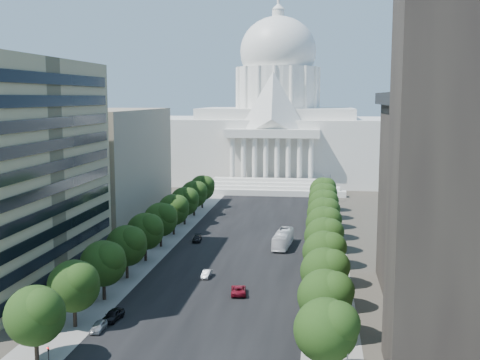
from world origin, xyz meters
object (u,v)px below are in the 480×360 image
at_px(car_silver, 207,274).
at_px(car_parked, 99,327).
at_px(car_red, 238,290).
at_px(city_bus, 283,239).
at_px(car_dark_b, 197,239).
at_px(car_dark_a, 113,315).

xyz_separation_m(car_silver, car_parked, (-10.51, -27.52, 0.02)).
height_order(car_red, city_bus, city_bus).
xyz_separation_m(car_silver, city_bus, (12.68, 24.97, 1.14)).
height_order(car_silver, car_dark_b, car_dark_b).
relative_size(car_silver, car_dark_b, 0.87).
xyz_separation_m(car_red, car_parked, (-17.68, -18.73, -0.06)).
bearing_deg(car_dark_b, car_red, -73.40).
relative_size(car_parked, city_bus, 0.31).
bearing_deg(car_red, car_dark_a, 33.21).
height_order(car_red, car_dark_b, car_red).
relative_size(car_red, car_parked, 1.34).
relative_size(car_red, car_dark_b, 1.15).
bearing_deg(car_dark_a, car_silver, 74.99).
xyz_separation_m(car_dark_a, city_bus, (22.52, 48.26, 0.98)).
xyz_separation_m(car_dark_a, car_parked, (-0.66, -4.23, -0.14)).
distance_m(car_red, city_bus, 34.22).
xyz_separation_m(car_red, car_dark_b, (-14.59, 36.14, -0.07)).
height_order(car_dark_b, car_parked, car_parked).
bearing_deg(car_parked, car_silver, 68.56).
relative_size(car_silver, car_red, 0.75).
height_order(car_silver, car_parked, car_parked).
distance_m(car_silver, city_bus, 28.02).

